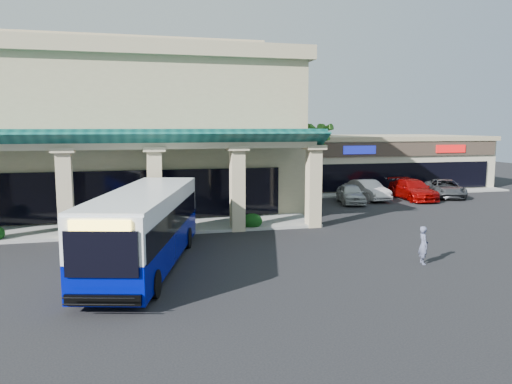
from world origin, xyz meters
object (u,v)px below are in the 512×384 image
object	(u,v)px
transit_bus	(145,229)
car_gray	(445,188)
car_silver	(351,194)
car_white	(368,190)
car_red	(413,190)
pedestrian	(423,245)

from	to	relation	value
transit_bus	car_gray	distance (m)	28.98
transit_bus	car_silver	size ratio (longest dim) A/B	2.65
car_white	car_red	distance (m)	3.64
transit_bus	car_white	world-z (taller)	transit_bus
transit_bus	car_gray	world-z (taller)	transit_bus
car_silver	car_red	xyz separation A→B (m)	(5.67, 0.64, 0.06)
car_silver	car_red	size ratio (longest dim) A/B	0.79
pedestrian	car_red	distance (m)	19.60
pedestrian	car_red	world-z (taller)	pedestrian
pedestrian	car_white	bearing A→B (deg)	-6.16
car_gray	car_silver	bearing A→B (deg)	-153.08
car_silver	car_white	xyz separation A→B (m)	(2.12, 1.42, 0.05)
transit_bus	pedestrian	bearing A→B (deg)	3.75
pedestrian	car_white	xyz separation A→B (m)	(6.36, 17.70, -0.03)
car_red	car_gray	distance (m)	3.41
transit_bus	car_red	distance (m)	25.83
car_red	transit_bus	bearing A→B (deg)	-141.98
car_white	car_gray	bearing A→B (deg)	-5.28
car_gray	car_white	bearing A→B (deg)	-162.45
pedestrian	car_gray	distance (m)	21.96
car_gray	pedestrian	bearing A→B (deg)	-107.99
transit_bus	car_red	world-z (taller)	transit_bus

